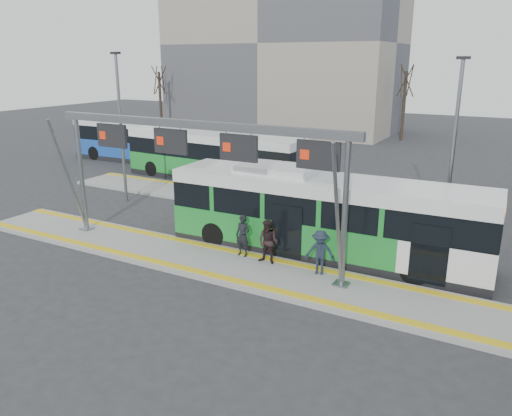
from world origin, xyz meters
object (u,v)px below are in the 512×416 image
at_px(gantry, 195,149).
at_px(passenger_b, 268,242).
at_px(passenger_a, 243,236).
at_px(hero_bus, 324,217).
at_px(passenger_c, 320,252).

xyz_separation_m(gantry, passenger_b, (2.79, 0.53, -3.32)).
bearing_deg(passenger_a, hero_bus, 41.62).
distance_m(gantry, passenger_c, 5.91).
bearing_deg(passenger_a, gantry, -151.94).
height_order(gantry, passenger_a, gantry).
bearing_deg(passenger_b, passenger_c, 0.77).
xyz_separation_m(passenger_a, passenger_b, (1.20, -0.19, 0.02)).
xyz_separation_m(passenger_a, passenger_c, (3.25, -0.18, -0.01)).
bearing_deg(passenger_c, passenger_a, 161.42).
relative_size(gantry, passenger_a, 7.96).
distance_m(gantry, passenger_a, 3.76).
bearing_deg(passenger_a, passenger_b, -5.48).
height_order(passenger_a, passenger_b, passenger_b).
distance_m(gantry, passenger_b, 4.37).
height_order(passenger_a, passenger_c, passenger_a).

